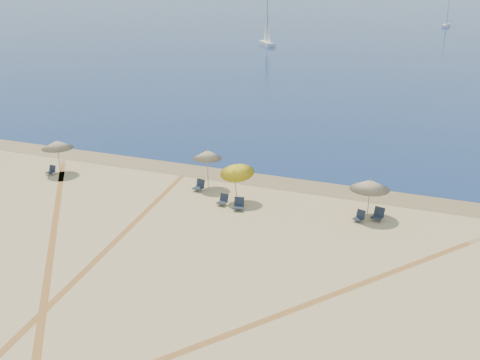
# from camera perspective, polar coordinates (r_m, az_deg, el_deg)

# --- Properties ---
(ocean) EXTENTS (500.00, 500.00, 0.00)m
(ocean) POSITION_cam_1_polar(r_m,az_deg,el_deg) (236.14, 19.83, 15.69)
(ocean) COLOR #0C2151
(ocean) RESTS_ON ground
(wet_sand) EXTENTS (500.00, 500.00, 0.00)m
(wet_sand) POSITION_cam_1_polar(r_m,az_deg,el_deg) (38.92, 2.22, 0.08)
(wet_sand) COLOR olive
(wet_sand) RESTS_ON ground
(umbrella_1) EXTENTS (2.18, 2.18, 2.37)m
(umbrella_1) POSITION_cam_1_polar(r_m,az_deg,el_deg) (41.69, -17.81, 3.40)
(umbrella_1) COLOR gray
(umbrella_1) RESTS_ON ground
(umbrella_2) EXTENTS (1.90, 1.90, 2.55)m
(umbrella_2) POSITION_cam_1_polar(r_m,az_deg,el_deg) (36.97, -3.27, 2.58)
(umbrella_2) COLOR gray
(umbrella_2) RESTS_ON ground
(umbrella_3) EXTENTS (2.09, 2.17, 2.58)m
(umbrella_3) POSITION_cam_1_polar(r_m,az_deg,el_deg) (34.63, -0.32, 1.10)
(umbrella_3) COLOR gray
(umbrella_3) RESTS_ON ground
(umbrella_4) EXTENTS (2.29, 2.29, 2.25)m
(umbrella_4) POSITION_cam_1_polar(r_m,az_deg,el_deg) (33.30, 12.86, -0.45)
(umbrella_4) COLOR gray
(umbrella_4) RESTS_ON ground
(chair_2) EXTENTS (0.52, 0.61, 0.61)m
(chair_2) POSITION_cam_1_polar(r_m,az_deg,el_deg) (41.96, -18.35, 0.91)
(chair_2) COLOR black
(chair_2) RESTS_ON ground
(chair_3) EXTENTS (0.68, 0.77, 0.71)m
(chair_3) POSITION_cam_1_polar(r_m,az_deg,el_deg) (36.94, -4.09, -0.57)
(chair_3) COLOR black
(chair_3) RESTS_ON ground
(chair_4) EXTENTS (0.61, 0.69, 0.65)m
(chair_4) POSITION_cam_1_polar(r_m,az_deg,el_deg) (34.60, -1.71, -2.03)
(chair_4) COLOR black
(chair_4) RESTS_ON ground
(chair_5) EXTENTS (0.72, 0.80, 0.71)m
(chair_5) POSITION_cam_1_polar(r_m,az_deg,el_deg) (33.90, -0.12, -2.45)
(chair_5) COLOR black
(chair_5) RESTS_ON ground
(chair_6) EXTENTS (0.68, 0.74, 0.62)m
(chair_6) POSITION_cam_1_polar(r_m,az_deg,el_deg) (33.07, 11.88, -3.58)
(chair_6) COLOR black
(chair_6) RESTS_ON ground
(chair_7) EXTENTS (0.75, 0.82, 0.72)m
(chair_7) POSITION_cam_1_polar(r_m,az_deg,el_deg) (33.42, 13.64, -3.39)
(chair_7) COLOR black
(chair_7) RESTS_ON ground
(sailboat_0) EXTENTS (1.69, 5.75, 8.48)m
(sailboat_0) POSITION_cam_1_polar(r_m,az_deg,el_deg) (162.49, 20.01, 15.11)
(sailboat_0) COLOR white
(sailboat_0) RESTS_ON ocean
(sailboat_2) EXTENTS (4.85, 5.74, 8.98)m
(sailboat_2) POSITION_cam_1_polar(r_m,az_deg,el_deg) (113.63, 2.74, 14.68)
(sailboat_2) COLOR white
(sailboat_2) RESTS_ON ocean
(tire_tracks) EXTENTS (52.22, 42.85, 0.00)m
(tire_tracks) POSITION_cam_1_polar(r_m,az_deg,el_deg) (27.54, -11.64, -9.24)
(tire_tracks) COLOR tan
(tire_tracks) RESTS_ON ground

